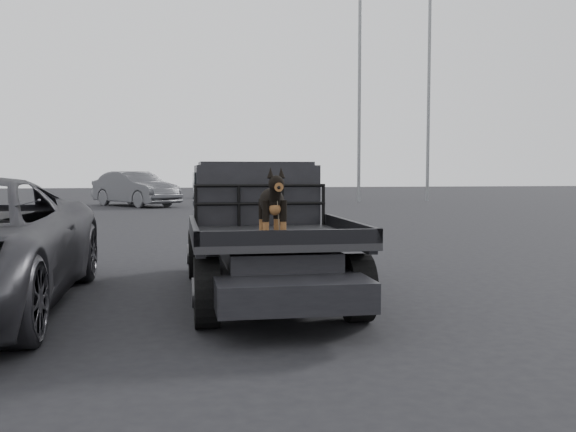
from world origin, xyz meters
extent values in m
plane|color=black|center=(0.00, 0.00, 0.00)|extent=(120.00, 120.00, 0.00)
imported|color=#46474B|center=(-3.26, 24.92, 0.83)|extent=(4.46, 5.06, 1.66)
imported|color=#45444A|center=(2.36, 35.27, 0.82)|extent=(4.67, 6.10, 1.65)
cylinder|color=slate|center=(8.48, 27.36, 6.86)|extent=(0.18, 0.18, 13.71)
cylinder|color=slate|center=(12.57, 27.68, 7.95)|extent=(0.18, 0.18, 15.89)
camera|label=1|loc=(-1.31, -6.47, 1.67)|focal=40.00mm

